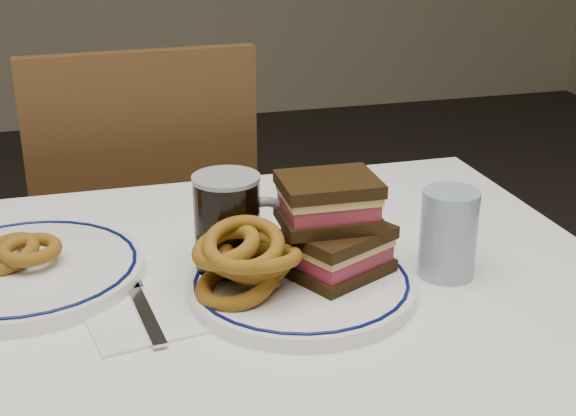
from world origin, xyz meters
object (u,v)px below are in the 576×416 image
object	(u,v)px
chair_far	(144,242)
far_plate	(25,271)
reuben_sandwich	(334,226)
main_plate	(301,285)
beer_mug	(230,228)

from	to	relation	value
chair_far	far_plate	xyz separation A→B (m)	(-0.20, -0.61, 0.25)
reuben_sandwich	far_plate	distance (m)	0.39
reuben_sandwich	far_plate	size ratio (longest dim) A/B	0.49
main_plate	reuben_sandwich	world-z (taller)	reuben_sandwich
chair_far	beer_mug	size ratio (longest dim) A/B	6.74
chair_far	reuben_sandwich	distance (m)	0.82
main_plate	beer_mug	bearing A→B (deg)	141.34
reuben_sandwich	beer_mug	world-z (taller)	same
main_plate	reuben_sandwich	size ratio (longest dim) A/B	1.91
chair_far	far_plate	bearing A→B (deg)	-107.81
chair_far	reuben_sandwich	xyz separation A→B (m)	(0.17, -0.73, 0.32)
main_plate	reuben_sandwich	bearing A→B (deg)	16.41
chair_far	beer_mug	distance (m)	0.75
main_plate	beer_mug	world-z (taller)	beer_mug
chair_far	reuben_sandwich	world-z (taller)	chair_far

